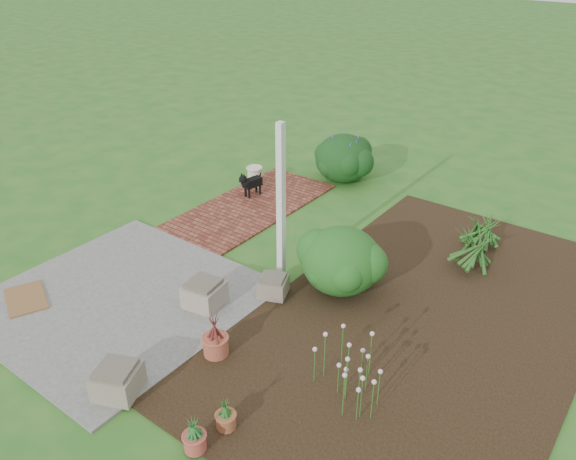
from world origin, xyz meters
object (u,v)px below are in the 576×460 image
Objects in this scene: stone_trough_near at (118,381)px; black_dog at (251,182)px; cream_ceramic_urn at (255,176)px; evergreen_shrub at (342,259)px.

stone_trough_near is 0.85× the size of black_dog.
stone_trough_near is 6.02m from cream_ceramic_urn.
cream_ceramic_urn is at bearing 132.57° from black_dog.
black_dog is at bearing 152.23° from evergreen_shrub.
cream_ceramic_urn is at bearing 114.75° from stone_trough_near.
evergreen_shrub is (3.14, -1.65, 0.19)m from black_dog.
black_dog is 1.46× the size of cream_ceramic_urn.
evergreen_shrub is at bearing -31.66° from cream_ceramic_urn.
cream_ceramic_urn is at bearing 148.34° from evergreen_shrub.
stone_trough_near is at bearing -65.25° from cream_ceramic_urn.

